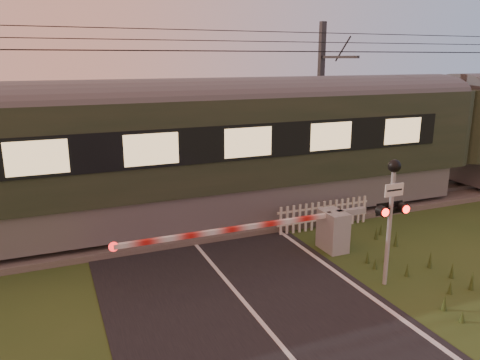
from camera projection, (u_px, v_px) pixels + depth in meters
name	position (u px, v px, depth m)	size (l,w,h in m)	color
ground	(269.00, 332.00, 9.31)	(160.00, 160.00, 0.00)	#29441A
road	(275.00, 338.00, 9.11)	(6.00, 140.00, 0.03)	black
track_bed	(180.00, 225.00, 15.10)	(140.00, 3.40, 0.39)	#47423D
overhead_wires	(174.00, 43.00, 13.67)	(120.00, 0.62, 0.62)	black
train	(443.00, 132.00, 18.53)	(46.89, 3.23, 4.38)	slate
boom_gate	(323.00, 230.00, 13.04)	(7.18, 0.88, 1.17)	gray
crossing_signal	(392.00, 200.00, 10.76)	(0.78, 0.34, 3.07)	gray
picket_fence	(324.00, 215.00, 14.88)	(3.32, 0.08, 0.91)	silver
catenary_mast	(321.00, 105.00, 18.66)	(0.21, 2.45, 6.66)	#2D2D30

